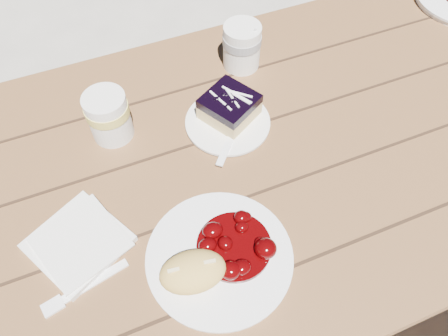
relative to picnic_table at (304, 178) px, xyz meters
name	(u,v)px	position (x,y,z in m)	size (l,w,h in m)	color
ground	(279,268)	(0.00, 0.00, -0.59)	(60.00, 60.00, 0.00)	#A59F95
picnic_table	(304,178)	(0.00, 0.00, 0.00)	(2.00, 1.55, 0.75)	brown
main_plate	(219,258)	(-0.29, -0.18, 0.17)	(0.25, 0.25, 0.02)	white
goulash_stew	(234,243)	(-0.26, -0.17, 0.20)	(0.13, 0.13, 0.04)	#3E0203
bread_roll	(193,272)	(-0.35, -0.20, 0.21)	(0.11, 0.07, 0.06)	#DDB355
dessert_plate	(228,123)	(-0.16, 0.10, 0.17)	(0.18, 0.18, 0.01)	white
blueberry_cake	(229,106)	(-0.15, 0.12, 0.20)	(0.14, 0.14, 0.06)	tan
fork_dessert	(229,142)	(-0.18, 0.05, 0.17)	(0.03, 0.16, 0.01)	white
coffee_cup	(242,46)	(-0.06, 0.27, 0.22)	(0.09, 0.09, 0.11)	white
napkin_stack	(78,243)	(-0.52, -0.06, 0.17)	(0.15, 0.15, 0.01)	white
fork_table	(94,281)	(-0.51, -0.14, 0.16)	(0.03, 0.16, 0.01)	white
second_cup	(109,116)	(-0.40, 0.17, 0.22)	(0.09, 0.09, 0.11)	white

